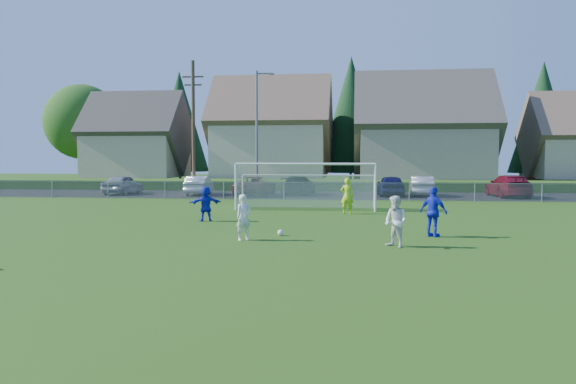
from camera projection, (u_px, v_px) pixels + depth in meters
The scene contains 22 objects.
ground at pixel (250, 265), 14.39m from camera, with size 160.00×160.00×0.00m, color #193D0C.
asphalt_lot at pixel (320, 195), 41.63m from camera, with size 60.00×60.00×0.00m, color black.
grass_embankment at pixel (326, 185), 49.04m from camera, with size 70.00×6.00×0.80m, color #1E420F.
soccer_ball at pixel (281, 233), 19.82m from camera, with size 0.22×0.22×0.22m, color white.
player_white_a at pixel (244, 217), 18.72m from camera, with size 0.56×0.37×1.53m, color white.
player_white_b at pixel (396, 222), 17.22m from camera, with size 0.77×0.60×1.59m, color white.
player_blue_a at pixel (433, 212), 19.50m from camera, with size 1.02×0.42×1.74m, color #1624CF.
player_blue_b at pixel (206, 204), 24.40m from camera, with size 1.41×0.45×1.52m, color #1624CF.
goalkeeper at pixel (347, 196), 27.62m from camera, with size 0.64×0.42×1.76m, color #B1E81B.
car_a at pixel (123, 184), 42.73m from camera, with size 1.74×4.33×1.48m, color #94969B.
car_b at pixel (199, 185), 41.86m from camera, with size 1.49×4.28×1.41m, color silver.
car_c at pixel (255, 186), 41.02m from camera, with size 2.31×5.00×1.39m, color maroon.
car_d at pixel (299, 186), 41.99m from camera, with size 1.95×4.80×1.39m, color black.
car_e at pixel (391, 186), 40.55m from camera, with size 1.79×4.44×1.51m, color #11123E.
car_f at pixel (422, 186), 40.62m from camera, with size 1.53×4.39×1.45m, color #BEBEBE.
car_g at pixel (508, 186), 39.61m from camera, with size 2.17×5.34×1.55m, color maroon.
soccer_goal at pixel (306, 179), 30.19m from camera, with size 7.42×1.90×2.50m.
chainlink_fence at pixel (315, 191), 36.14m from camera, with size 52.06×0.06×1.20m.
streetlight at pixel (257, 129), 40.40m from camera, with size 1.38×0.18×9.00m.
utility_pole at pixel (193, 126), 41.99m from camera, with size 1.60×0.26×10.00m.
houses_row at pixel (350, 112), 55.77m from camera, with size 53.90×11.45×13.27m.
tree_row at pixel (342, 121), 62.12m from camera, with size 65.98×12.36×13.80m.
Camera 1 is at (2.72, -14.02, 2.74)m, focal length 35.00 mm.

